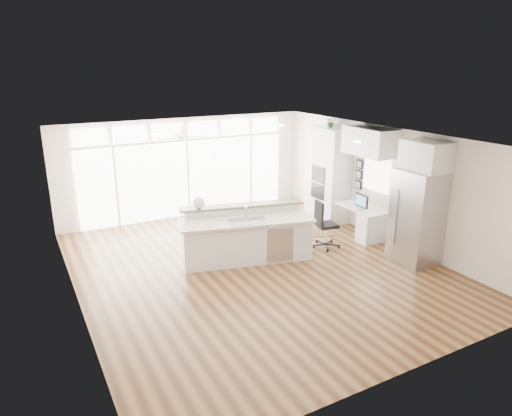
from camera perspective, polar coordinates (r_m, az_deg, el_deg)
floor at (r=9.66m, az=0.01°, el=-7.40°), size 7.00×8.00×0.02m
ceiling at (r=8.86m, az=0.01°, el=8.69°), size 7.00×8.00×0.02m
wall_back at (r=12.71m, az=-8.69°, el=5.05°), size 7.00×0.04×2.70m
wall_front at (r=6.21m, az=18.22°, el=-9.41°), size 7.00×0.04×2.70m
wall_left at (r=8.18m, az=-22.09°, el=-3.20°), size 0.04×8.00×2.70m
wall_right at (r=11.20m, az=15.95°, el=2.86°), size 0.04×8.00×2.70m
glass_wall at (r=12.72m, az=-8.53°, el=3.68°), size 5.80×0.06×2.08m
transom_row at (r=12.47m, az=-8.81°, el=9.62°), size 5.90×0.06×0.40m
desk_window at (r=11.34m, az=14.84°, el=4.17°), size 0.04×0.85×0.85m
ceiling_fan at (r=11.22m, az=-9.23°, el=9.24°), size 1.16×1.16×0.32m
recessed_lights at (r=9.03m, az=-0.60°, el=8.74°), size 3.40×3.00×0.02m
oven_cabinet at (r=12.33m, az=9.00°, el=4.17°), size 0.64×1.20×2.50m
desk_nook at (r=11.44m, az=13.18°, el=-1.69°), size 0.72×1.30×0.76m
upper_cabinets at (r=10.99m, az=14.05°, el=8.08°), size 0.64×1.30×0.64m
refrigerator at (r=10.14m, az=19.47°, el=-1.08°), size 0.76×0.90×2.00m
fridge_cabinet at (r=9.87m, az=20.47°, el=6.15°), size 0.64×0.90×0.60m
framed_photos at (r=11.82m, az=12.75°, el=4.11°), size 0.06×0.22×0.80m
kitchen_island at (r=9.75m, az=-1.15°, el=-3.49°), size 3.02×1.73×1.13m
rug at (r=11.64m, az=7.54°, el=-3.00°), size 1.09×0.92×0.01m
office_chair at (r=10.56m, az=8.83°, el=-2.05°), size 0.67×0.63×1.12m
fishbowl at (r=9.74m, az=-7.17°, el=0.66°), size 0.34×0.34×0.26m
monitor at (r=11.22m, az=13.07°, el=0.92°), size 0.07×0.42×0.35m
keyboard at (r=11.16m, az=12.35°, el=-0.02°), size 0.18×0.36×0.02m
potted_plant at (r=12.09m, az=9.32°, el=10.45°), size 0.29×0.32×0.22m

